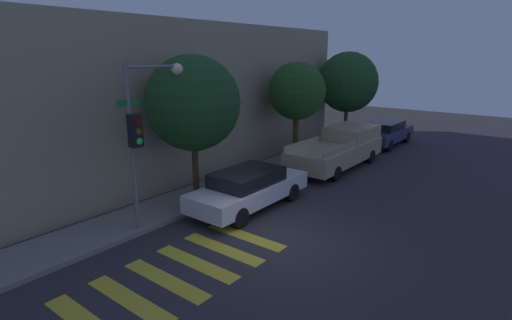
{
  "coord_description": "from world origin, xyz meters",
  "views": [
    {
      "loc": [
        -8.38,
        -5.89,
        5.07
      ],
      "look_at": [
        1.87,
        2.1,
        1.6
      ],
      "focal_mm": 28.0,
      "sensor_mm": 36.0,
      "label": 1
    }
  ],
  "objects": [
    {
      "name": "ground_plane",
      "position": [
        0.0,
        0.0,
        0.0
      ],
      "size": [
        60.0,
        60.0,
        0.0
      ],
      "primitive_type": "plane",
      "color": "#2D2B30"
    },
    {
      "name": "sidewalk",
      "position": [
        0.0,
        4.17,
        0.07
      ],
      "size": [
        26.0,
        1.94,
        0.14
      ],
      "primitive_type": "cube",
      "color": "slate",
      "rests_on": "ground"
    },
    {
      "name": "building_row",
      "position": [
        0.0,
        8.54,
        3.16
      ],
      "size": [
        26.0,
        6.0,
        6.32
      ],
      "primitive_type": "cube",
      "color": "gray",
      "rests_on": "ground"
    },
    {
      "name": "crosswalk",
      "position": [
        -2.71,
        0.8,
        0.0
      ],
      "size": [
        5.31,
        2.6,
        0.0
      ],
      "color": "gold",
      "rests_on": "ground"
    },
    {
      "name": "traffic_light_pole",
      "position": [
        -1.56,
        3.37,
        3.3
      ],
      "size": [
        2.31,
        0.56,
        4.87
      ],
      "color": "slate",
      "rests_on": "ground"
    },
    {
      "name": "sedan_near_corner",
      "position": [
        1.48,
        2.1,
        0.72
      ],
      "size": [
        4.62,
        1.78,
        1.35
      ],
      "color": "silver",
      "rests_on": "ground"
    },
    {
      "name": "pickup_truck",
      "position": [
        8.14,
        2.1,
        0.86
      ],
      "size": [
        5.79,
        2.11,
        1.7
      ],
      "color": "tan",
      "rests_on": "ground"
    },
    {
      "name": "sedan_middle",
      "position": [
        13.82,
        2.1,
        0.73
      ],
      "size": [
        4.59,
        1.88,
        1.36
      ],
      "color": "#2D3351",
      "rests_on": "ground"
    },
    {
      "name": "tree_near_corner",
      "position": [
        0.82,
        3.95,
        3.47
      ],
      "size": [
        3.2,
        3.2,
        5.08
      ],
      "color": "#42301E",
      "rests_on": "ground"
    },
    {
      "name": "tree_midblock",
      "position": [
        7.27,
        3.95,
        3.4
      ],
      "size": [
        2.63,
        2.63,
        4.74
      ],
      "color": "#4C3823",
      "rests_on": "ground"
    },
    {
      "name": "tree_far_end",
      "position": [
        12.57,
        3.95,
        3.53
      ],
      "size": [
        3.33,
        3.33,
        5.2
      ],
      "color": "#4C3823",
      "rests_on": "ground"
    }
  ]
}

